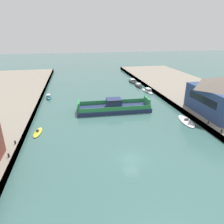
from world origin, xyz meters
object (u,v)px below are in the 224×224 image
moored_boat_mid_right (133,81)px  moored_boat_mid_left (148,91)px  moored_boat_near_left (49,97)px  moored_boat_near_right (38,132)px  moored_boat_far_right (186,121)px  chain_ferry (114,107)px  moored_boat_far_left (138,85)px

moored_boat_mid_right → moored_boat_mid_left: bearing=-86.6°
moored_boat_mid_right → moored_boat_near_left: bearing=-154.3°
moored_boat_near_right → moored_boat_far_right: (34.88, -0.73, -0.01)m
chain_ferry → moored_boat_far_left: 28.90m
moored_boat_mid_left → moored_boat_far_right: size_ratio=0.97×
chain_ferry → moored_boat_far_left: chain_ferry is taller
chain_ferry → moored_boat_mid_left: chain_ferry is taller
moored_boat_far_right → chain_ferry: bearing=146.3°
moored_boat_far_right → moored_boat_near_left: bearing=143.0°
moored_boat_near_left → moored_boat_far_right: size_ratio=0.71×
moored_boat_near_right → moored_boat_mid_right: size_ratio=0.63×
moored_boat_mid_left → moored_boat_far_left: size_ratio=1.01×
moored_boat_mid_left → moored_boat_far_left: moored_boat_mid_left is taller
moored_boat_mid_right → chain_ferry: bearing=-115.1°
chain_ferry → moored_boat_mid_right: 35.43m
moored_boat_far_left → moored_boat_far_right: bearing=-88.7°
moored_boat_near_right → moored_boat_mid_left: (34.89, 26.07, 0.36)m
moored_boat_far_right → moored_boat_mid_right: bearing=91.3°
moored_boat_mid_right → moored_boat_far_left: moored_boat_mid_right is taller
moored_boat_near_left → moored_boat_mid_left: (34.96, 0.46, 0.08)m
moored_boat_near_right → moored_boat_mid_left: size_ratio=0.66×
chain_ferry → moored_boat_mid_left: bearing=45.3°
chain_ferry → moored_boat_mid_right: bearing=64.9°
moored_boat_near_right → moored_boat_far_right: moored_boat_near_right is taller
moored_boat_near_left → moored_boat_far_left: (34.12, 8.92, 0.01)m
moored_boat_mid_left → moored_boat_far_left: bearing=95.7°
moored_boat_near_right → moored_boat_far_right: bearing=-1.2°
moored_boat_mid_right → moored_boat_far_left: 7.48m
moored_boat_mid_right → moored_boat_far_right: 42.75m
moored_boat_far_left → moored_boat_far_right: 35.27m
chain_ferry → moored_boat_near_right: size_ratio=4.09×
moored_boat_near_left → moored_boat_far_left: moored_boat_far_left is taller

